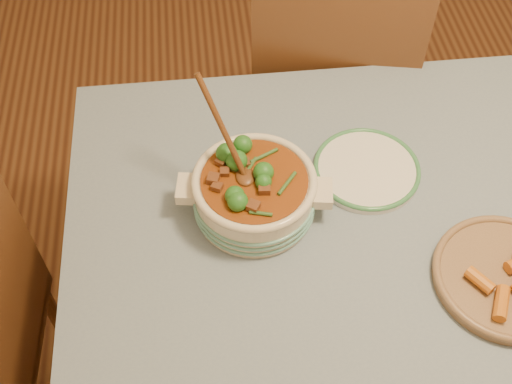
% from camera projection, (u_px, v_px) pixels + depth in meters
% --- Properties ---
extents(floor, '(4.50, 4.50, 0.00)m').
position_uv_depth(floor, '(393.00, 366.00, 1.99)').
color(floor, '#3F1F12').
rests_on(floor, ground).
extents(dining_table, '(1.68, 1.08, 0.76)m').
position_uv_depth(dining_table, '(442.00, 252.00, 1.47)').
color(dining_table, brown).
rests_on(dining_table, floor).
extents(stew_casserole, '(0.34, 0.29, 0.32)m').
position_uv_depth(stew_casserole, '(254.00, 191.00, 1.37)').
color(stew_casserole, beige).
rests_on(stew_casserole, dining_table).
extents(white_plate, '(0.27, 0.27, 0.02)m').
position_uv_depth(white_plate, '(367.00, 169.00, 1.48)').
color(white_plate, silver).
rests_on(white_plate, dining_table).
extents(fried_plate, '(0.32, 0.32, 0.05)m').
position_uv_depth(fried_plate, '(506.00, 276.00, 1.30)').
color(fried_plate, '#8B6A4D').
rests_on(fried_plate, dining_table).
extents(chair_far, '(0.54, 0.54, 0.98)m').
position_uv_depth(chair_far, '(330.00, 83.00, 1.97)').
color(chair_far, brown).
rests_on(chair_far, floor).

